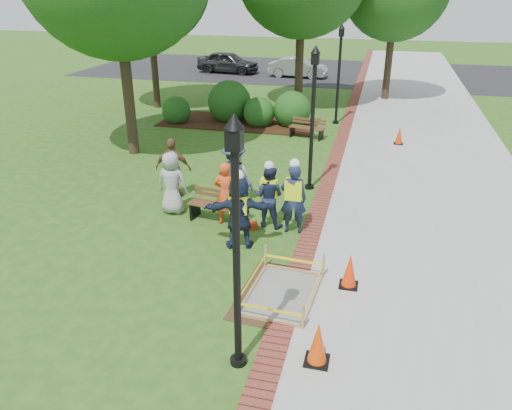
% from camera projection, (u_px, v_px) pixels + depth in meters
% --- Properties ---
extents(ground, '(100.00, 100.00, 0.00)m').
position_uv_depth(ground, '(222.00, 264.00, 11.31)').
color(ground, '#285116').
rests_on(ground, ground).
extents(sidewalk, '(6.00, 60.00, 0.02)m').
position_uv_depth(sidewalk, '(426.00, 149.00, 19.05)').
color(sidewalk, '#9E9E99').
rests_on(sidewalk, ground).
extents(brick_edging, '(0.50, 60.00, 0.03)m').
position_uv_depth(brick_edging, '(340.00, 143.00, 19.77)').
color(brick_edging, maroon).
rests_on(brick_edging, ground).
extents(mulch_bed, '(7.00, 3.00, 0.05)m').
position_uv_depth(mulch_bed, '(239.00, 122.00, 22.59)').
color(mulch_bed, '#381E0F').
rests_on(mulch_bed, ground).
extents(parking_lot, '(36.00, 12.00, 0.01)m').
position_uv_depth(parking_lot, '(338.00, 72.00, 35.20)').
color(parking_lot, black).
rests_on(parking_lot, ground).
extents(wet_concrete_pad, '(1.86, 2.42, 0.55)m').
position_uv_depth(wet_concrete_pad, '(282.00, 285.00, 10.09)').
color(wet_concrete_pad, '#47331E').
rests_on(wet_concrete_pad, ground).
extents(bench_near, '(1.58, 0.73, 0.82)m').
position_uv_depth(bench_near, '(217.00, 212.00, 13.23)').
color(bench_near, brown).
rests_on(bench_near, ground).
extents(bench_far, '(1.50, 0.76, 0.77)m').
position_uv_depth(bench_far, '(307.00, 132.00, 20.33)').
color(bench_far, brown).
rests_on(bench_far, ground).
extents(cone_front, '(0.41, 0.41, 0.81)m').
position_uv_depth(cone_front, '(318.00, 344.00, 8.23)').
color(cone_front, black).
rests_on(cone_front, ground).
extents(cone_back, '(0.39, 0.39, 0.77)m').
position_uv_depth(cone_back, '(350.00, 271.00, 10.33)').
color(cone_back, black).
rests_on(cone_back, ground).
extents(cone_far, '(0.36, 0.36, 0.71)m').
position_uv_depth(cone_far, '(399.00, 136.00, 19.50)').
color(cone_far, black).
rests_on(cone_far, ground).
extents(toolbox, '(0.42, 0.34, 0.19)m').
position_uv_depth(toolbox, '(250.00, 226.00, 12.88)').
color(toolbox, '#A6270C').
rests_on(toolbox, ground).
extents(lamp_near, '(0.28, 0.28, 4.26)m').
position_uv_depth(lamp_near, '(236.00, 232.00, 7.37)').
color(lamp_near, black).
rests_on(lamp_near, ground).
extents(lamp_mid, '(0.28, 0.28, 4.26)m').
position_uv_depth(lamp_mid, '(313.00, 109.00, 14.45)').
color(lamp_mid, black).
rests_on(lamp_mid, ground).
extents(lamp_far, '(0.28, 0.28, 4.26)m').
position_uv_depth(lamp_far, '(339.00, 67.00, 21.52)').
color(lamp_far, black).
rests_on(lamp_far, ground).
extents(shrub_a, '(1.28, 1.28, 1.28)m').
position_uv_depth(shrub_a, '(177.00, 122.00, 22.67)').
color(shrub_a, '#1A4213').
rests_on(shrub_a, ground).
extents(shrub_b, '(1.96, 1.96, 1.96)m').
position_uv_depth(shrub_b, '(230.00, 120.00, 23.07)').
color(shrub_b, '#1A4213').
rests_on(shrub_b, ground).
extents(shrub_c, '(1.38, 1.38, 1.38)m').
position_uv_depth(shrub_c, '(259.00, 126.00, 22.16)').
color(shrub_c, '#1A4213').
rests_on(shrub_c, ground).
extents(shrub_d, '(1.65, 1.65, 1.65)m').
position_uv_depth(shrub_d, '(292.00, 126.00, 22.19)').
color(shrub_d, '#1A4213').
rests_on(shrub_d, ground).
extents(shrub_e, '(1.12, 1.12, 1.12)m').
position_uv_depth(shrub_e, '(240.00, 118.00, 23.46)').
color(shrub_e, '#1A4213').
rests_on(shrub_e, ground).
extents(casual_person_a, '(0.58, 0.39, 1.73)m').
position_uv_depth(casual_person_a, '(172.00, 183.00, 13.51)').
color(casual_person_a, '#9F9F9F').
rests_on(casual_person_a, ground).
extents(casual_person_b, '(0.56, 0.37, 1.71)m').
position_uv_depth(casual_person_b, '(226.00, 194.00, 12.85)').
color(casual_person_b, '#E8481B').
rests_on(casual_person_b, ground).
extents(casual_person_c, '(0.63, 0.55, 1.67)m').
position_uv_depth(casual_person_c, '(237.00, 176.00, 14.11)').
color(casual_person_c, white).
rests_on(casual_person_c, ground).
extents(casual_person_d, '(0.60, 0.41, 1.80)m').
position_uv_depth(casual_person_d, '(173.00, 168.00, 14.46)').
color(casual_person_d, brown).
rests_on(casual_person_d, ground).
extents(casual_person_e, '(0.69, 0.57, 1.86)m').
position_uv_depth(casual_person_e, '(234.00, 174.00, 13.94)').
color(casual_person_e, '#2F3353').
rests_on(casual_person_e, ground).
extents(hivis_worker_a, '(0.65, 0.51, 1.95)m').
position_uv_depth(hivis_worker_a, '(239.00, 210.00, 11.69)').
color(hivis_worker_a, '#161A3A').
rests_on(hivis_worker_a, ground).
extents(hivis_worker_b, '(0.63, 0.45, 1.96)m').
position_uv_depth(hivis_worker_b, '(293.00, 197.00, 12.39)').
color(hivis_worker_b, '#192942').
rests_on(hivis_worker_b, ground).
extents(hivis_worker_c, '(0.57, 0.41, 1.78)m').
position_uv_depth(hivis_worker_c, '(269.00, 194.00, 12.76)').
color(hivis_worker_c, '#191D42').
rests_on(hivis_worker_c, ground).
extents(parked_car_a, '(2.62, 5.06, 1.58)m').
position_uv_depth(parked_car_a, '(228.00, 73.00, 35.02)').
color(parked_car_a, black).
rests_on(parked_car_a, ground).
extents(parked_car_b, '(2.10, 4.36, 1.39)m').
position_uv_depth(parked_car_b, '(298.00, 77.00, 33.41)').
color(parked_car_b, '#98999D').
rests_on(parked_car_b, ground).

